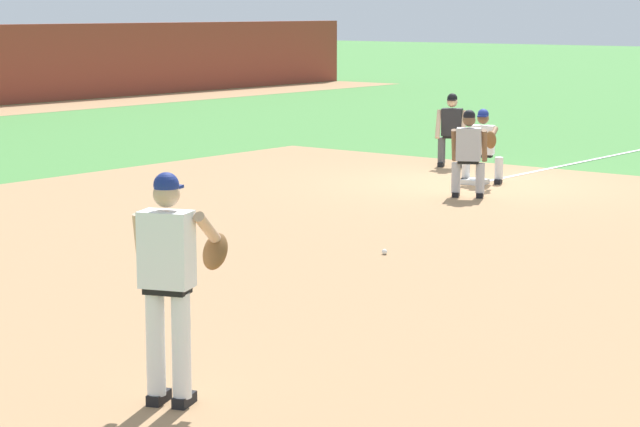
{
  "coord_description": "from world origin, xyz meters",
  "views": [
    {
      "loc": [
        -18.98,
        -11.59,
        3.1
      ],
      "look_at": [
        -8.63,
        -3.33,
        0.92
      ],
      "focal_mm": 70.0,
      "sensor_mm": 36.0,
      "label": 1
    }
  ],
  "objects_px": {
    "first_baseman": "(483,143)",
    "umpire": "(452,127)",
    "baseball": "(385,252)",
    "baserunner": "(469,150)",
    "pitcher": "(171,274)",
    "first_base_bag": "(475,182)"
  },
  "relations": [
    {
      "from": "pitcher",
      "to": "first_baseman",
      "type": "height_order",
      "value": "pitcher"
    },
    {
      "from": "pitcher",
      "to": "umpire",
      "type": "relative_size",
      "value": 1.27
    },
    {
      "from": "baseball",
      "to": "first_baseman",
      "type": "xyz_separation_m",
      "value": [
        6.44,
        2.46,
        0.69
      ]
    },
    {
      "from": "baseball",
      "to": "baserunner",
      "type": "bearing_deg",
      "value": 20.11
    },
    {
      "from": "first_base_bag",
      "to": "pitcher",
      "type": "xyz_separation_m",
      "value": [
        -12.28,
        -4.76,
        1.01
      ]
    },
    {
      "from": "pitcher",
      "to": "baserunner",
      "type": "xyz_separation_m",
      "value": [
        10.85,
        4.02,
        -0.27
      ]
    },
    {
      "from": "first_baseman",
      "to": "umpire",
      "type": "relative_size",
      "value": 0.92
    },
    {
      "from": "first_base_bag",
      "to": "baserunner",
      "type": "xyz_separation_m",
      "value": [
        -1.43,
        -0.74,
        0.75
      ]
    },
    {
      "from": "first_baseman",
      "to": "umpire",
      "type": "height_order",
      "value": "umpire"
    },
    {
      "from": "first_base_bag",
      "to": "pitcher",
      "type": "relative_size",
      "value": 0.2
    },
    {
      "from": "baseball",
      "to": "umpire",
      "type": "distance_m",
      "value": 9.17
    },
    {
      "from": "first_base_bag",
      "to": "baserunner",
      "type": "relative_size",
      "value": 0.26
    },
    {
      "from": "baseball",
      "to": "umpire",
      "type": "relative_size",
      "value": 0.05
    },
    {
      "from": "pitcher",
      "to": "baserunner",
      "type": "height_order",
      "value": "pitcher"
    },
    {
      "from": "baseball",
      "to": "first_baseman",
      "type": "relative_size",
      "value": 0.06
    },
    {
      "from": "pitcher",
      "to": "first_baseman",
      "type": "bearing_deg",
      "value": 20.72
    },
    {
      "from": "first_base_bag",
      "to": "first_baseman",
      "type": "xyz_separation_m",
      "value": [
        0.16,
        -0.06,
        0.69
      ]
    },
    {
      "from": "pitcher",
      "to": "umpire",
      "type": "height_order",
      "value": "pitcher"
    },
    {
      "from": "baseball",
      "to": "pitcher",
      "type": "distance_m",
      "value": 6.49
    },
    {
      "from": "first_base_bag",
      "to": "pitcher",
      "type": "height_order",
      "value": "pitcher"
    },
    {
      "from": "baseball",
      "to": "baserunner",
      "type": "xyz_separation_m",
      "value": [
        4.85,
        1.78,
        0.76
      ]
    },
    {
      "from": "first_baseman",
      "to": "umpire",
      "type": "distance_m",
      "value": 2.41
    }
  ]
}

